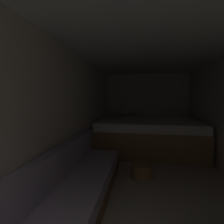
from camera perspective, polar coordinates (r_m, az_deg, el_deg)
The scene contains 7 objects.
ground_plane at distance 2.90m, azimuth 13.18°, elevation -21.72°, with size 7.37×7.37×0.00m, color #A39984.
wall_back at distance 5.31m, azimuth 11.64°, elevation 1.75°, with size 2.58×0.05×2.02m, color beige.
wall_left at distance 2.82m, azimuth -12.89°, elevation -1.00°, with size 0.05×5.37×2.02m, color beige.
ceiling_slab at distance 2.70m, azimuth 14.09°, elevation 20.89°, with size 2.58×5.37×0.05m, color white.
bed at distance 4.38m, azimuth 11.89°, elevation -7.25°, with size 2.36×1.91×0.94m.
sofa_left at distance 2.19m, azimuth -13.23°, elevation -24.78°, with size 0.65×2.63×0.68m.
wicker_basket at distance 2.93m, azimuth 10.08°, elevation -19.00°, with size 0.34×0.34×0.23m.
Camera 1 is at (-0.18, -0.47, 1.30)m, focal length 26.89 mm.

